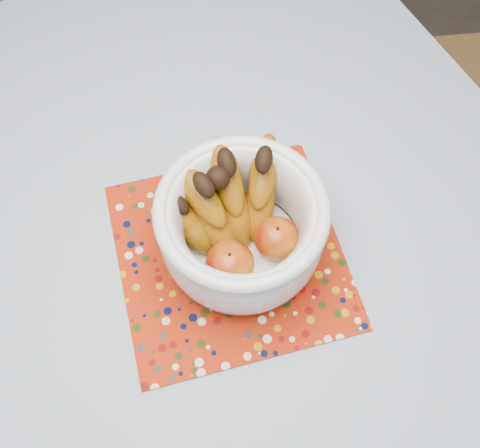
{
  "coord_description": "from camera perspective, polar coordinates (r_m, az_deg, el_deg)",
  "views": [
    {
      "loc": [
        -0.07,
        -0.42,
        1.59
      ],
      "look_at": [
        0.1,
        -0.08,
        0.85
      ],
      "focal_mm": 42.0,
      "sensor_mm": 36.0,
      "label": 1
    }
  ],
  "objects": [
    {
      "name": "table",
      "position": [
        1.01,
        -7.12,
        -3.37
      ],
      "size": [
        1.2,
        1.2,
        0.75
      ],
      "color": "brown",
      "rests_on": "ground"
    },
    {
      "name": "tablecloth",
      "position": [
        0.94,
        -7.67,
        -1.33
      ],
      "size": [
        1.32,
        1.32,
        0.01
      ],
      "primitive_type": "cube",
      "color": "slate",
      "rests_on": "table"
    },
    {
      "name": "placemat",
      "position": [
        0.91,
        -1.0,
        -3.15
      ],
      "size": [
        0.42,
        0.42,
        0.0
      ],
      "primitive_type": "cube",
      "rotation": [
        0.0,
        0.0,
        -0.21
      ],
      "color": "#9C2008",
      "rests_on": "tablecloth"
    },
    {
      "name": "fruit_bowl",
      "position": [
        0.84,
        -0.33,
        0.49
      ],
      "size": [
        0.29,
        0.26,
        0.18
      ],
      "color": "silver",
      "rests_on": "placemat"
    }
  ]
}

